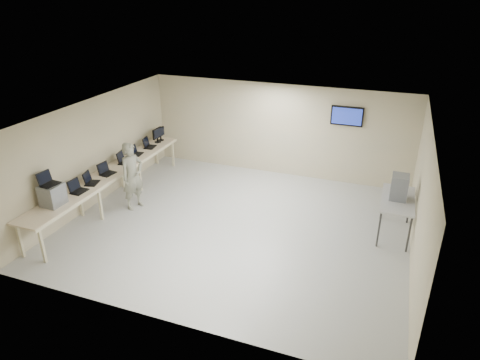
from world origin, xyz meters
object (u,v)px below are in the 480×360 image
(workbench, at_px, (110,174))
(equipment_box, at_px, (52,195))
(soldier, at_px, (133,176))
(side_table, at_px, (398,201))

(workbench, xyz_separation_m, equipment_box, (-0.06, -1.98, 0.32))
(equipment_box, bearing_deg, soldier, 69.01)
(workbench, relative_size, side_table, 3.83)
(equipment_box, relative_size, side_table, 0.31)
(workbench, bearing_deg, equipment_box, -91.81)
(soldier, relative_size, side_table, 1.15)
(workbench, distance_m, side_table, 7.25)
(workbench, relative_size, soldier, 3.34)
(side_table, bearing_deg, workbench, -172.63)
(soldier, bearing_deg, side_table, -63.32)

